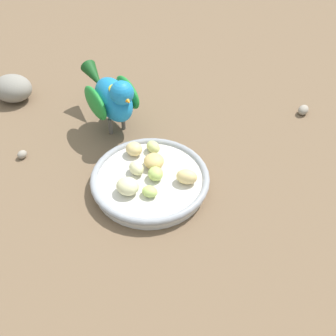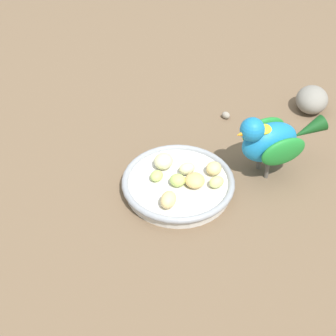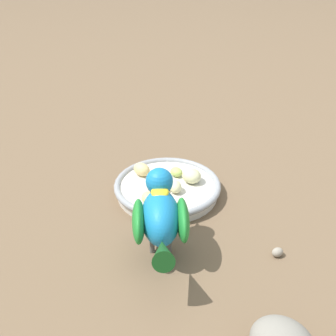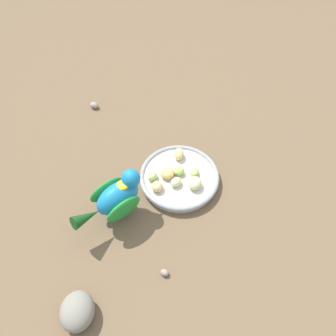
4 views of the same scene
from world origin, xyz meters
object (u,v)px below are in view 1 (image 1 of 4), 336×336
object	(u,v)px
apple_piece_1	(187,177)
apple_piece_3	(134,168)
apple_piece_4	(128,186)
apple_piece_5	(150,191)
apple_piece_7	(153,147)
apple_piece_2	(154,161)
apple_piece_6	(134,149)
parrot	(112,97)
pebble_0	(303,110)
pebble_1	(22,154)
apple_piece_0	(156,174)
rock_large	(13,88)
feeding_bowl	(150,181)

from	to	relation	value
apple_piece_1	apple_piece_3	distance (m)	0.09
apple_piece_4	apple_piece_5	xyz separation A→B (m)	(0.00, -0.03, -0.00)
apple_piece_4	apple_piece_7	bearing A→B (deg)	-6.31
apple_piece_2	apple_piece_4	distance (m)	0.07
apple_piece_2	apple_piece_5	bearing A→B (deg)	-169.57
apple_piece_6	apple_piece_7	distance (m)	0.03
apple_piece_1	apple_piece_3	world-z (taller)	apple_piece_1
apple_piece_3	apple_piece_7	world-z (taller)	apple_piece_3
apple_piece_4	parrot	xyz separation A→B (m)	(0.16, 0.08, 0.04)
apple_piece_1	parrot	xyz separation A→B (m)	(0.12, 0.16, 0.04)
parrot	apple_piece_6	bearing A→B (deg)	-7.10
apple_piece_3	parrot	xyz separation A→B (m)	(0.12, 0.08, 0.04)
apple_piece_4	apple_piece_5	bearing A→B (deg)	-85.88
pebble_0	pebble_1	xyz separation A→B (m)	(-0.25, 0.46, -0.00)
apple_piece_6	apple_piece_0	bearing A→B (deg)	-132.31
parrot	pebble_0	bearing A→B (deg)	66.28
apple_piece_1	rock_large	world-z (taller)	rock_large
feeding_bowl	parrot	world-z (taller)	parrot
apple_piece_0	pebble_0	size ratio (longest dim) A/B	1.07
apple_piece_0	apple_piece_5	world-z (taller)	apple_piece_0
apple_piece_4	apple_piece_6	bearing A→B (deg)	11.80
apple_piece_1	rock_large	xyz separation A→B (m)	(0.16, 0.39, -0.01)
apple_piece_0	apple_piece_1	size ratio (longest dim) A/B	0.77
pebble_1	apple_piece_2	bearing A→B (deg)	-85.36
apple_piece_2	pebble_0	bearing A→B (deg)	-44.71
apple_piece_3	pebble_1	world-z (taller)	apple_piece_3
apple_piece_6	rock_large	size ratio (longest dim) A/B	0.37
apple_piece_1	pebble_1	size ratio (longest dim) A/B	1.92
apple_piece_6	pebble_0	xyz separation A→B (m)	(0.21, -0.27, -0.02)
apple_piece_3	apple_piece_6	world-z (taller)	apple_piece_6
apple_piece_1	pebble_0	world-z (taller)	apple_piece_1
apple_piece_5	apple_piece_6	distance (m)	0.10
apple_piece_3	apple_piece_4	distance (m)	0.04
apple_piece_1	apple_piece_7	size ratio (longest dim) A/B	1.28
apple_piece_7	pebble_1	world-z (taller)	apple_piece_7
apple_piece_7	rock_large	world-z (taller)	rock_large
apple_piece_1	apple_piece_3	size ratio (longest dim) A/B	1.19
apple_piece_7	rock_large	bearing A→B (deg)	72.52
apple_piece_2	pebble_1	world-z (taller)	apple_piece_2
apple_piece_2	apple_piece_4	size ratio (longest dim) A/B	0.93
apple_piece_1	apple_piece_3	bearing A→B (deg)	90.27
apple_piece_4	apple_piece_7	xyz separation A→B (m)	(0.10, -0.01, -0.00)
feeding_bowl	apple_piece_0	bearing A→B (deg)	-75.96
apple_piece_0	pebble_1	distance (m)	0.24
apple_piece_0	apple_piece_2	world-z (taller)	apple_piece_2
apple_piece_4	apple_piece_0	bearing A→B (deg)	-39.34
apple_piece_7	pebble_0	bearing A→B (deg)	-50.55
parrot	apple_piece_7	bearing A→B (deg)	9.44
apple_piece_2	parrot	xyz separation A→B (m)	(0.10, 0.10, 0.04)
rock_large	pebble_0	bearing A→B (deg)	-79.94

